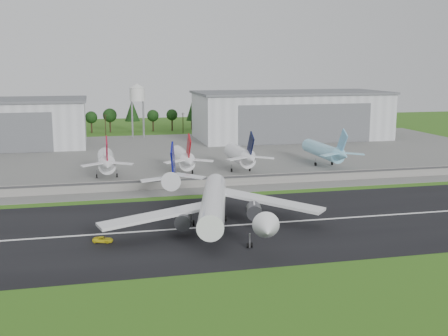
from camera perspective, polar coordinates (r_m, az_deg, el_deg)
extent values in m
plane|color=#2C6016|center=(130.04, 0.29, -7.21)|extent=(600.00, 600.00, 0.00)
cube|color=black|center=(139.34, -0.67, -5.97)|extent=(320.00, 60.00, 0.10)
cube|color=white|center=(139.32, -0.67, -5.95)|extent=(220.00, 1.00, 0.02)
cube|color=slate|center=(245.37, -6.28, 1.18)|extent=(320.00, 150.00, 0.10)
cube|color=gray|center=(181.78, -3.77, -1.52)|extent=(240.00, 0.50, 3.50)
cube|color=#38383A|center=(181.24, -3.76, -1.15)|extent=(240.00, 0.12, 0.70)
cube|color=silver|center=(305.03, 6.78, 5.26)|extent=(100.00, 45.00, 24.00)
cube|color=#595B60|center=(304.15, 6.83, 7.62)|extent=(102.00, 47.00, 1.20)
cube|color=#595B60|center=(284.14, 8.33, 4.45)|extent=(70.00, 0.30, 19.68)
cylinder|color=#99999E|center=(304.58, -9.26, 4.81)|extent=(0.50, 0.50, 20.00)
cylinder|color=#99999E|center=(311.00, -8.23, 4.96)|extent=(0.50, 0.50, 20.00)
cylinder|color=silver|center=(306.78, -8.81, 7.39)|extent=(8.00, 8.00, 7.00)
cone|color=silver|center=(306.56, -8.84, 8.27)|extent=(8.40, 8.40, 2.40)
cylinder|color=white|center=(137.51, -1.09, -3.54)|extent=(16.21, 44.10, 5.80)
cone|color=white|center=(116.37, 4.37, -6.20)|extent=(7.07, 7.22, 5.80)
cone|color=white|center=(160.89, -5.24, -1.07)|extent=(7.51, 10.06, 5.51)
cube|color=navy|center=(159.45, -5.21, 0.76)|extent=(2.78, 9.38, 11.13)
cube|color=white|center=(143.07, 4.68, -3.35)|extent=(24.50, 22.78, 2.65)
cylinder|color=#333338|center=(139.47, 3.07, -4.37)|extent=(5.01, 6.25, 3.80)
cube|color=white|center=(162.25, -3.54, -0.81)|extent=(9.33, 7.48, 0.98)
cube|color=white|center=(130.22, -6.65, -4.78)|extent=(28.48, 12.15, 2.65)
cylinder|color=#333338|center=(131.25, -4.15, -5.34)|extent=(5.01, 6.25, 3.80)
cube|color=white|center=(158.60, -6.85, -1.13)|extent=(9.21, 3.83, 0.98)
cube|color=#99999E|center=(135.23, -0.33, -5.76)|extent=(16.92, 31.52, 3.20)
cylinder|color=black|center=(139.71, -3.29, -5.61)|extent=(0.75, 1.55, 1.50)
imported|color=yellow|center=(130.10, -12.20, -7.11)|extent=(5.00, 3.48, 1.27)
cylinder|color=white|center=(203.27, -11.88, 0.76)|extent=(5.86, 24.00, 5.86)
cone|color=white|center=(187.83, -11.76, 0.28)|extent=(5.57, 7.00, 5.57)
cube|color=maroon|center=(187.54, -11.82, 1.75)|extent=(0.45, 8.59, 10.02)
cylinder|color=#99999E|center=(202.04, -12.81, -0.61)|extent=(0.32, 0.32, 3.00)
cylinder|color=#99999E|center=(202.19, -10.83, -0.53)|extent=(0.32, 0.32, 3.00)
cylinder|color=black|center=(202.17, -12.80, -0.81)|extent=(0.40, 1.40, 1.40)
cylinder|color=white|center=(205.63, -4.30, 1.06)|extent=(5.77, 24.00, 5.77)
cone|color=white|center=(190.38, -3.58, 0.61)|extent=(5.49, 7.00, 5.49)
cube|color=maroon|center=(190.10, -3.62, 2.06)|extent=(0.45, 8.59, 10.02)
cylinder|color=#99999E|center=(203.95, -5.17, -0.29)|extent=(0.32, 0.32, 3.00)
cylinder|color=#99999E|center=(205.02, -3.23, -0.21)|extent=(0.32, 0.32, 3.00)
cylinder|color=black|center=(204.08, -5.17, -0.48)|extent=(0.40, 1.40, 1.40)
cylinder|color=white|center=(210.03, 1.57, 1.32)|extent=(6.06, 24.00, 6.06)
cone|color=white|center=(195.12, 2.73, 0.90)|extent=(5.76, 7.00, 5.76)
cube|color=black|center=(194.85, 2.71, 2.32)|extent=(0.45, 8.59, 10.02)
cylinder|color=#99999E|center=(208.04, 0.77, -0.03)|extent=(0.32, 0.32, 3.00)
cylinder|color=#99999E|center=(209.82, 2.63, 0.05)|extent=(0.32, 0.32, 3.00)
cylinder|color=black|center=(208.17, 0.77, -0.22)|extent=(0.40, 1.40, 1.40)
cylinder|color=#8CD5F2|center=(226.20, 9.95, 1.77)|extent=(5.58, 30.00, 5.58)
cone|color=#8CD5F2|center=(209.38, 11.94, 1.28)|extent=(5.30, 7.00, 5.30)
cube|color=#6CB1DC|center=(209.13, 11.93, 2.60)|extent=(0.45, 8.59, 10.02)
cylinder|color=#99999E|center=(223.72, 9.29, 0.58)|extent=(0.32, 0.32, 3.00)
cylinder|color=#99999E|center=(226.47, 10.93, 0.64)|extent=(0.32, 0.32, 3.00)
cylinder|color=black|center=(223.84, 9.28, 0.40)|extent=(0.40, 1.40, 1.40)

